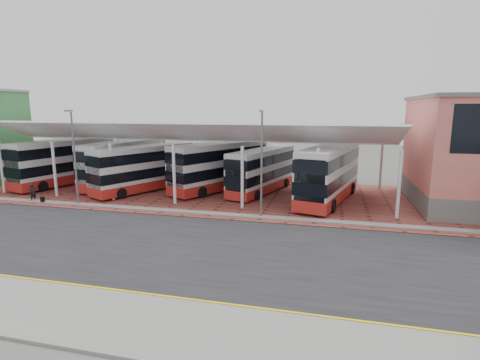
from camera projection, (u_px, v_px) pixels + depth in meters
The scene contains 18 objects.
ground at pixel (210, 244), 22.95m from camera, with size 140.00×140.00×0.00m, color #4D4E49.
road at pixel (205, 250), 22.00m from camera, with size 120.00×14.00×0.02m, color black.
forecourt at pixel (274, 197), 34.88m from camera, with size 72.00×16.00×0.06m, color brown.
sidewalk at pixel (136, 323), 14.36m from camera, with size 120.00×4.00×0.14m, color slate.
north_kerb at pixel (235, 215), 28.85m from camera, with size 120.00×0.80×0.14m, color slate.
yellow_line_near at pixel (159, 299), 16.27m from camera, with size 120.00×0.12×0.01m, color #F4CA00.
yellow_line_far at pixel (162, 296), 16.56m from camera, with size 120.00×0.12×0.01m, color #F4CA00.
canopy at pixel (196, 133), 36.57m from camera, with size 37.00×11.63×7.07m.
lamp_west at pixel (74, 155), 31.41m from camera, with size 0.16×0.90×8.07m.
lamp_east at pixel (262, 161), 27.65m from camera, with size 0.16×0.90×8.07m.
bus_0 at pixel (65, 162), 40.52m from camera, with size 5.49×11.98×4.81m.
bus_1 at pixel (125, 164), 39.90m from camera, with size 4.26×11.71×4.72m.
bus_2 at pixel (144, 169), 37.18m from camera, with size 7.01×10.92×4.50m.
bus_3 at pixel (219, 167), 37.68m from camera, with size 7.62×11.51×4.76m.
bus_4 at pixel (262, 171), 36.62m from camera, with size 5.19×10.51×4.23m.
bus_5 at pixel (329, 174), 33.12m from camera, with size 5.50×12.16×4.88m.
pedestrian at pixel (33, 193), 33.10m from camera, with size 0.57×0.37×1.56m, color black.
suitcase at pixel (43, 200), 32.70m from camera, with size 0.31×0.22×0.54m, color black.
Camera 1 is at (7.01, -20.73, 8.17)m, focal length 28.00 mm.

